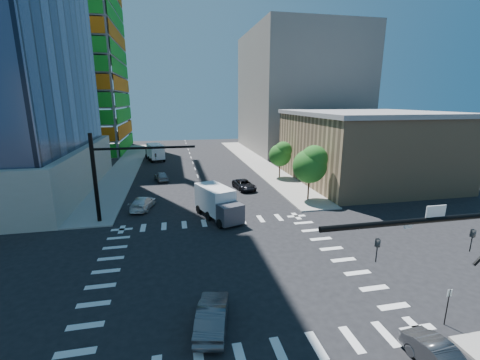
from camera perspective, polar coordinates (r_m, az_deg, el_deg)
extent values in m
plane|color=black|center=(25.27, -2.00, -14.93)|extent=(160.00, 160.00, 0.00)
cube|color=silver|center=(25.27, -2.00, -14.92)|extent=(20.00, 20.00, 0.01)
cube|color=gray|center=(65.03, 2.80, 3.27)|extent=(5.00, 60.00, 0.15)
cube|color=gray|center=(63.59, -19.58, 2.22)|extent=(5.00, 60.00, 0.15)
cube|color=#1B961F|center=(85.42, -20.75, 21.48)|extent=(0.12, 24.00, 49.00)
cube|color=#C0610B|center=(76.06, -32.34, 21.31)|extent=(24.00, 0.12, 49.00)
cube|color=#A3835E|center=(52.86, 21.28, 5.24)|extent=(20.00, 22.00, 10.00)
cube|color=slate|center=(52.39, 21.80, 10.97)|extent=(20.50, 22.50, 0.60)
cube|color=slate|center=(82.72, 10.30, 15.07)|extent=(24.00, 30.00, 28.00)
cylinder|color=black|center=(15.23, 31.30, -6.04)|extent=(10.00, 0.24, 0.24)
imported|color=black|center=(16.98, 35.83, -8.71)|extent=(0.16, 0.20, 1.00)
imported|color=black|center=(14.10, 23.10, -11.43)|extent=(0.16, 0.20, 1.00)
cube|color=white|center=(15.13, 31.47, -4.79)|extent=(0.90, 0.04, 0.50)
cylinder|color=black|center=(35.03, -24.40, 0.27)|extent=(0.40, 0.40, 9.00)
cylinder|color=black|center=(33.74, -16.57, 5.48)|extent=(10.00, 0.24, 0.24)
imported|color=black|center=(33.84, -14.75, 3.74)|extent=(0.16, 0.20, 1.00)
cylinder|color=#382316|center=(40.79, 12.04, -1.83)|extent=(0.20, 0.20, 2.27)
sphere|color=#164E14|center=(40.07, 12.27, 2.42)|extent=(4.16, 4.16, 4.16)
sphere|color=#2D7326|center=(39.78, 13.04, 3.72)|extent=(3.25, 3.25, 3.25)
cylinder|color=#382316|center=(51.77, 7.03, 1.55)|extent=(0.20, 0.20, 1.92)
sphere|color=#164E14|center=(51.27, 7.12, 4.40)|extent=(3.52, 3.52, 3.52)
sphere|color=#2D7326|center=(50.99, 7.69, 5.27)|extent=(2.75, 2.75, 2.75)
cylinder|color=black|center=(22.26, 32.90, -18.48)|extent=(0.06, 0.06, 2.20)
cube|color=silver|center=(21.82, 33.23, -16.46)|extent=(0.30, 0.03, 0.40)
imported|color=black|center=(44.94, 0.76, -0.84)|extent=(2.97, 5.17, 1.36)
imported|color=white|center=(38.67, -16.88, -3.91)|extent=(3.03, 5.25, 1.43)
imported|color=#919498|center=(51.22, -13.82, 0.64)|extent=(2.58, 4.45, 1.42)
imported|color=#4E4E53|center=(19.18, -4.94, -22.86)|extent=(2.52, 4.74, 1.49)
cube|color=silver|center=(33.69, -3.74, -3.77)|extent=(4.01, 5.64, 2.66)
cube|color=#46454D|center=(33.90, -3.73, -4.84)|extent=(2.83, 2.52, 1.94)
cube|color=white|center=(69.07, -14.97, 5.11)|extent=(3.86, 5.87, 2.80)
cube|color=#46454D|center=(69.17, -14.93, 4.53)|extent=(2.89, 2.50, 2.05)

